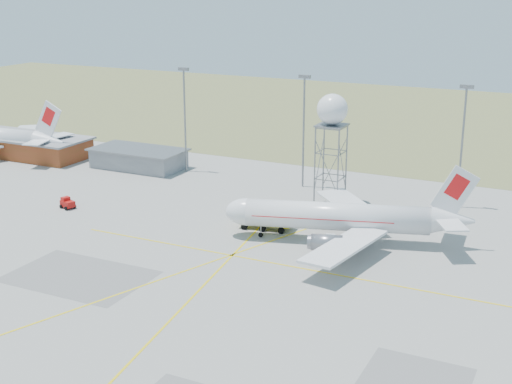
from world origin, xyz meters
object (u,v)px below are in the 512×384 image
at_px(fire_truck, 267,219).
at_px(airliner_main, 341,217).
at_px(radar_tower, 331,143).
at_px(baggage_tug, 67,204).

bearing_deg(fire_truck, airliner_main, -10.61).
bearing_deg(radar_tower, airliner_main, -64.88).
distance_m(airliner_main, radar_tower, 20.29).
bearing_deg(fire_truck, baggage_tug, -179.86).
xyz_separation_m(fire_truck, baggage_tug, (-34.20, -5.38, -0.87)).
height_order(airliner_main, fire_truck, airliner_main).
bearing_deg(baggage_tug, fire_truck, 26.36).
distance_m(airliner_main, baggage_tug, 46.62).
distance_m(fire_truck, baggage_tug, 34.63).
height_order(radar_tower, baggage_tug, radar_tower).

